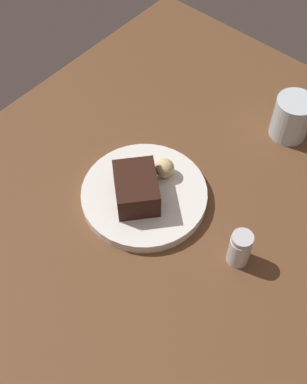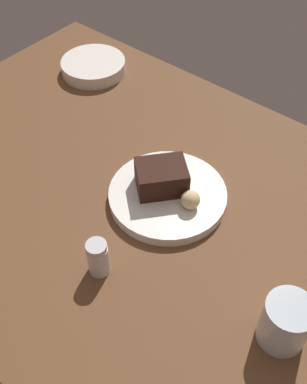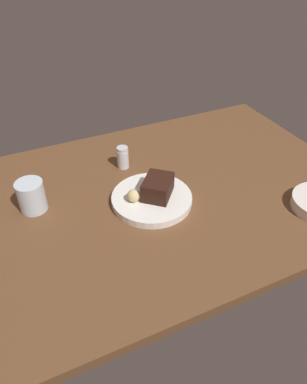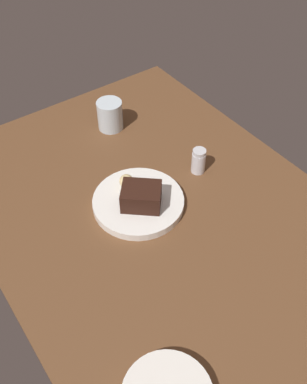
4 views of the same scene
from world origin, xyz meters
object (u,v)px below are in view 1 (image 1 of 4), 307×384
Objects in this scene: dessert_plate at (144,195)px; salt_shaker at (240,248)px; water_glass at (292,117)px; bread_roll at (164,168)px; chocolate_cake_slice at (136,188)px.

salt_shaker is (-0.97, 20.93, 2.63)cm from dessert_plate.
water_glass reaches higher than salt_shaker.
chocolate_cake_slice is at bearing -3.29° from bread_roll.
dessert_plate is 6.40cm from bread_roll.
salt_shaker is (-2.79, 21.18, -1.30)cm from chocolate_cake_slice.
salt_shaker is 32.63cm from water_glass.
chocolate_cake_slice is at bearing -7.80° from dessert_plate.
chocolate_cake_slice is at bearing -19.18° from water_glass.
water_glass is (-31.25, -9.34, 0.88)cm from salt_shaker.
bread_roll is (-5.66, 0.18, 2.98)cm from dessert_plate.
chocolate_cake_slice reaches higher than bread_roll.
bread_roll is 0.50× the size of salt_shaker.
water_glass reaches higher than bread_roll.
bread_roll is 28.91cm from water_glass.
water_glass is (-34.05, 11.84, -0.42)cm from chocolate_cake_slice.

